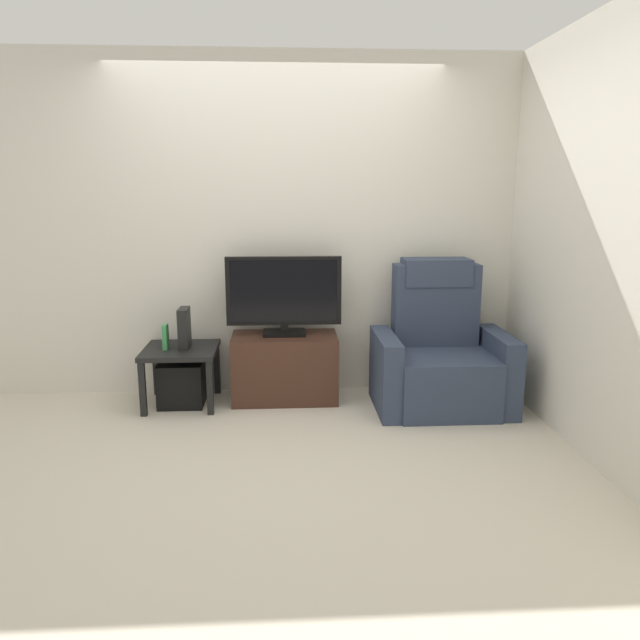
{
  "coord_description": "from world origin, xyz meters",
  "views": [
    {
      "loc": [
        0.05,
        -3.63,
        1.59
      ],
      "look_at": [
        0.29,
        0.5,
        0.7
      ],
      "focal_mm": 34.11,
      "sensor_mm": 36.0,
      "label": 1
    }
  ],
  "objects_px": {
    "recliner_armchair": "(440,357)",
    "book_upright": "(166,337)",
    "game_console": "(184,328)",
    "television": "(284,294)",
    "side_table": "(181,357)",
    "tv_stand": "(285,367)",
    "subwoofer_box": "(182,383)"
  },
  "relations": [
    {
      "from": "tv_stand",
      "to": "side_table",
      "type": "bearing_deg",
      "value": -175.58
    },
    {
      "from": "tv_stand",
      "to": "game_console",
      "type": "xyz_separation_m",
      "value": [
        -0.74,
        -0.05,
        0.33
      ]
    },
    {
      "from": "tv_stand",
      "to": "game_console",
      "type": "distance_m",
      "value": 0.81
    },
    {
      "from": "tv_stand",
      "to": "recliner_armchair",
      "type": "relative_size",
      "value": 0.74
    },
    {
      "from": "side_table",
      "to": "subwoofer_box",
      "type": "relative_size",
      "value": 1.63
    },
    {
      "from": "tv_stand",
      "to": "television",
      "type": "relative_size",
      "value": 0.92
    },
    {
      "from": "tv_stand",
      "to": "subwoofer_box",
      "type": "relative_size",
      "value": 2.41
    },
    {
      "from": "tv_stand",
      "to": "television",
      "type": "distance_m",
      "value": 0.57
    },
    {
      "from": "recliner_armchair",
      "to": "side_table",
      "type": "relative_size",
      "value": 2.0
    },
    {
      "from": "game_console",
      "to": "television",
      "type": "bearing_deg",
      "value": 5.32
    },
    {
      "from": "recliner_armchair",
      "to": "book_upright",
      "type": "xyz_separation_m",
      "value": [
        -2.03,
        0.11,
        0.16
      ]
    },
    {
      "from": "television",
      "to": "game_console",
      "type": "relative_size",
      "value": 2.89
    },
    {
      "from": "recliner_armchair",
      "to": "subwoofer_box",
      "type": "xyz_separation_m",
      "value": [
        -1.93,
        0.13,
        -0.21
      ]
    },
    {
      "from": "subwoofer_box",
      "to": "game_console",
      "type": "height_order",
      "value": "game_console"
    },
    {
      "from": "tv_stand",
      "to": "game_console",
      "type": "bearing_deg",
      "value": -176.14
    },
    {
      "from": "book_upright",
      "to": "game_console",
      "type": "xyz_separation_m",
      "value": [
        0.14,
        0.03,
        0.06
      ]
    },
    {
      "from": "television",
      "to": "book_upright",
      "type": "distance_m",
      "value": 0.93
    },
    {
      "from": "subwoofer_box",
      "to": "game_console",
      "type": "bearing_deg",
      "value": 15.95
    },
    {
      "from": "tv_stand",
      "to": "television",
      "type": "bearing_deg",
      "value": 90.0
    },
    {
      "from": "side_table",
      "to": "subwoofer_box",
      "type": "distance_m",
      "value": 0.2
    },
    {
      "from": "side_table",
      "to": "game_console",
      "type": "bearing_deg",
      "value": 15.95
    },
    {
      "from": "tv_stand",
      "to": "subwoofer_box",
      "type": "xyz_separation_m",
      "value": [
        -0.78,
        -0.06,
        -0.09
      ]
    },
    {
      "from": "side_table",
      "to": "recliner_armchair",
      "type": "bearing_deg",
      "value": -3.8
    },
    {
      "from": "tv_stand",
      "to": "book_upright",
      "type": "bearing_deg",
      "value": -174.78
    },
    {
      "from": "television",
      "to": "recliner_armchair",
      "type": "bearing_deg",
      "value": -10.17
    },
    {
      "from": "tv_stand",
      "to": "book_upright",
      "type": "xyz_separation_m",
      "value": [
        -0.88,
        -0.08,
        0.27
      ]
    },
    {
      "from": "recliner_armchair",
      "to": "game_console",
      "type": "height_order",
      "value": "recliner_armchair"
    },
    {
      "from": "television",
      "to": "side_table",
      "type": "height_order",
      "value": "television"
    },
    {
      "from": "television",
      "to": "book_upright",
      "type": "height_order",
      "value": "television"
    },
    {
      "from": "game_console",
      "to": "side_table",
      "type": "bearing_deg",
      "value": -164.05
    },
    {
      "from": "tv_stand",
      "to": "side_table",
      "type": "height_order",
      "value": "tv_stand"
    },
    {
      "from": "recliner_armchair",
      "to": "game_console",
      "type": "xyz_separation_m",
      "value": [
        -1.9,
        0.14,
        0.21
      ]
    }
  ]
}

